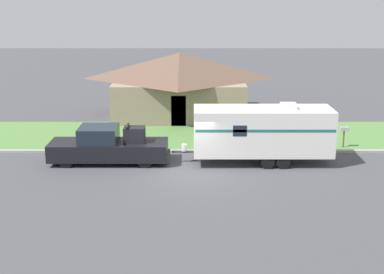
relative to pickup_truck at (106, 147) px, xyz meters
name	(u,v)px	position (x,y,z in m)	size (l,w,h in m)	color
ground_plane	(188,174)	(4.34, -1.95, -0.88)	(120.00, 120.00, 0.00)	#47474C
curb_strip	(188,151)	(4.34, 1.80, -0.81)	(80.00, 0.30, 0.14)	#999993
lawn_strip	(188,135)	(4.34, 5.45, -0.87)	(80.00, 7.00, 0.03)	#568442
house_across_street	(177,83)	(3.54, 11.33, 1.48)	(9.93, 7.71, 4.55)	gray
pickup_truck	(106,147)	(0.00, 0.00, 0.00)	(6.33, 2.06, 2.06)	black
travel_trailer	(261,131)	(8.16, 0.00, 0.85)	(8.38, 2.36, 3.22)	black
mailbox	(342,132)	(13.24, 2.72, 0.08)	(0.48, 0.20, 1.25)	brown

